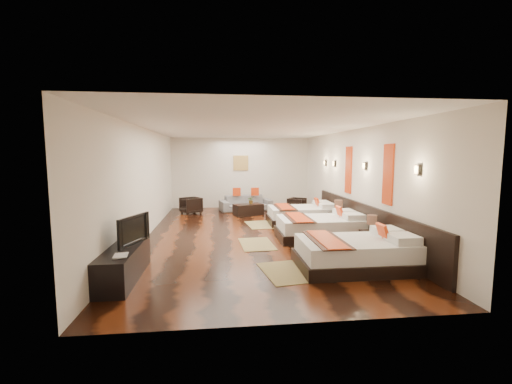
{
  "coord_description": "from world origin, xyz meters",
  "views": [
    {
      "loc": [
        -0.86,
        -8.64,
        2.11
      ],
      "look_at": [
        0.14,
        0.4,
        1.1
      ],
      "focal_mm": 23.3,
      "sensor_mm": 36.0,
      "label": 1
    }
  ],
  "objects": [
    {
      "name": "orange_panel_b",
      "position": [
        2.73,
        0.3,
        1.7
      ],
      "size": [
        0.04,
        0.4,
        1.3
      ],
      "primitive_type": "cube",
      "color": "#D86014",
      "rests_on": "right_wall"
    },
    {
      "name": "nightstand_b",
      "position": [
        2.44,
        0.23,
        0.3
      ],
      "size": [
        0.44,
        0.44,
        0.86
      ],
      "color": "black",
      "rests_on": "floor"
    },
    {
      "name": "gold_artwork",
      "position": [
        0.0,
        4.73,
        1.8
      ],
      "size": [
        0.6,
        0.04,
        0.6
      ],
      "primitive_type": "cube",
      "color": "#AD873F",
      "rests_on": "back_wall"
    },
    {
      "name": "floor",
      "position": [
        0.0,
        0.0,
        0.0
      ],
      "size": [
        5.5,
        9.5,
        0.01
      ],
      "primitive_type": "cube",
      "color": "black",
      "rests_on": "ground"
    },
    {
      "name": "headboard_panel",
      "position": [
        2.71,
        -0.8,
        0.45
      ],
      "size": [
        0.08,
        6.6,
        0.9
      ],
      "primitive_type": "cube",
      "color": "black",
      "rests_on": "floor"
    },
    {
      "name": "left_wall",
      "position": [
        -2.75,
        0.0,
        1.4
      ],
      "size": [
        0.01,
        9.5,
        2.8
      ],
      "primitive_type": "cube",
      "color": "silver",
      "rests_on": "floor"
    },
    {
      "name": "ceiling",
      "position": [
        0.0,
        0.0,
        2.8
      ],
      "size": [
        5.5,
        9.5,
        0.01
      ],
      "primitive_type": "cube",
      "color": "white",
      "rests_on": "floor"
    },
    {
      "name": "right_wall",
      "position": [
        2.75,
        0.0,
        1.4
      ],
      "size": [
        0.01,
        9.5,
        2.8
      ],
      "primitive_type": "cube",
      "color": "silver",
      "rests_on": "floor"
    },
    {
      "name": "armchair_left",
      "position": [
        -1.91,
        3.42,
        0.3
      ],
      "size": [
        0.89,
        0.89,
        0.6
      ],
      "primitive_type": "imported",
      "rotation": [
        0.0,
        0.0,
        -1.03
      ],
      "color": "black",
      "rests_on": "floor"
    },
    {
      "name": "nightstand_a",
      "position": [
        2.44,
        -1.82,
        0.28
      ],
      "size": [
        0.41,
        0.41,
        0.81
      ],
      "color": "black",
      "rests_on": "floor"
    },
    {
      "name": "coffee_table",
      "position": [
        0.14,
        2.88,
        0.2
      ],
      "size": [
        1.11,
        0.81,
        0.4
      ],
      "primitive_type": "cube",
      "rotation": [
        0.0,
        0.0,
        0.35
      ],
      "color": "black",
      "rests_on": "floor"
    },
    {
      "name": "back_wall",
      "position": [
        0.0,
        4.75,
        1.4
      ],
      "size": [
        5.5,
        0.01,
        2.8
      ],
      "primitive_type": "cube",
      "color": "silver",
      "rests_on": "floor"
    },
    {
      "name": "bed_near",
      "position": [
        1.7,
        -2.82,
        0.28
      ],
      "size": [
        2.18,
        1.37,
        0.83
      ],
      "color": "black",
      "rests_on": "floor"
    },
    {
      "name": "book",
      "position": [
        -2.5,
        -3.47,
        0.56
      ],
      "size": [
        0.25,
        0.31,
        0.03
      ],
      "primitive_type": "imported",
      "rotation": [
        0.0,
        0.0,
        0.14
      ],
      "color": "black",
      "rests_on": "tv_console"
    },
    {
      "name": "figurine",
      "position": [
        -2.5,
        -2.11,
        0.74
      ],
      "size": [
        0.43,
        0.43,
        0.38
      ],
      "primitive_type": "imported",
      "rotation": [
        0.0,
        0.0,
        -0.2
      ],
      "color": "brown",
      "rests_on": "tv_console"
    },
    {
      "name": "table_plant",
      "position": [
        0.24,
        2.93,
        0.54
      ],
      "size": [
        0.26,
        0.23,
        0.27
      ],
      "primitive_type": "imported",
      "rotation": [
        0.0,
        0.0,
        0.07
      ],
      "color": "#22531B",
      "rests_on": "coffee_table"
    },
    {
      "name": "bed_far",
      "position": [
        1.7,
        1.32,
        0.27
      ],
      "size": [
        2.08,
        1.31,
        0.79
      ],
      "color": "black",
      "rests_on": "floor"
    },
    {
      "name": "armchair_right",
      "position": [
        2.0,
        3.34,
        0.27
      ],
      "size": [
        0.81,
        0.81,
        0.54
      ],
      "primitive_type": "imported",
      "rotation": [
        0.0,
        0.0,
        0.96
      ],
      "color": "black",
      "rests_on": "floor"
    },
    {
      "name": "jute_mat_mid",
      "position": [
        0.0,
        -0.97,
        0.01
      ],
      "size": [
        0.82,
        1.25,
        0.01
      ],
      "primitive_type": "cube",
      "rotation": [
        0.0,
        0.0,
        0.06
      ],
      "color": "olive",
      "rests_on": "floor"
    },
    {
      "name": "sconce_far",
      "position": [
        2.7,
        1.4,
        1.85
      ],
      "size": [
        0.07,
        0.12,
        0.18
      ],
      "color": "black",
      "rests_on": "right_wall"
    },
    {
      "name": "tv_console",
      "position": [
        -2.5,
        -2.92,
        0.28
      ],
      "size": [
        0.5,
        1.8,
        0.55
      ],
      "primitive_type": "cube",
      "color": "black",
      "rests_on": "floor"
    },
    {
      "name": "sconce_lounge",
      "position": [
        2.7,
        2.3,
        1.85
      ],
      "size": [
        0.07,
        0.12,
        0.18
      ],
      "color": "black",
      "rests_on": "right_wall"
    },
    {
      "name": "sofa",
      "position": [
        0.14,
        3.93,
        0.29
      ],
      "size": [
        2.09,
        1.2,
        0.57
      ],
      "primitive_type": "imported",
      "rotation": [
        0.0,
        0.0,
        0.23
      ],
      "color": "slate",
      "rests_on": "floor"
    },
    {
      "name": "orange_panel_a",
      "position": [
        2.73,
        -1.9,
        1.7
      ],
      "size": [
        0.04,
        0.4,
        1.3
      ],
      "primitive_type": "cube",
      "color": "#D86014",
      "rests_on": "right_wall"
    },
    {
      "name": "tv",
      "position": [
        -2.45,
        -2.68,
        0.8
      ],
      "size": [
        0.42,
        0.87,
        0.51
      ],
      "primitive_type": "imported",
      "rotation": [
        0.0,
        0.0,
        1.22
      ],
      "color": "black",
      "rests_on": "tv_console"
    },
    {
      "name": "sconce_near",
      "position": [
        2.7,
        -3.0,
        1.85
      ],
      "size": [
        0.07,
        0.12,
        0.18
      ],
      "color": "black",
      "rests_on": "right_wall"
    },
    {
      "name": "jute_mat_far",
      "position": [
        0.35,
        1.2,
        0.01
      ],
      "size": [
        0.89,
        1.28,
        0.01
      ],
      "primitive_type": "cube",
      "rotation": [
        0.0,
        0.0,
        0.13
      ],
      "color": "olive",
      "rests_on": "floor"
    },
    {
      "name": "sconce_mid",
      "position": [
        2.7,
        -0.8,
        1.85
      ],
      "size": [
        0.07,
        0.12,
        0.18
      ],
      "color": "black",
      "rests_on": "right_wall"
    },
    {
      "name": "bed_mid",
      "position": [
        1.7,
        -0.58,
        0.28
      ],
      "size": [
        2.16,
        1.36,
        0.82
      ],
      "color": "black",
      "rests_on": "floor"
    },
    {
      "name": "jute_mat_near",
      "position": [
        0.3,
        -2.93,
        0.01
      ],
      "size": [
        0.93,
        1.3,
        0.01
      ],
      "primitive_type": "cube",
      "rotation": [
        0.0,
        0.0,
        0.16
      ],
      "color": "olive",
      "rests_on": "floor"
    }
  ]
}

